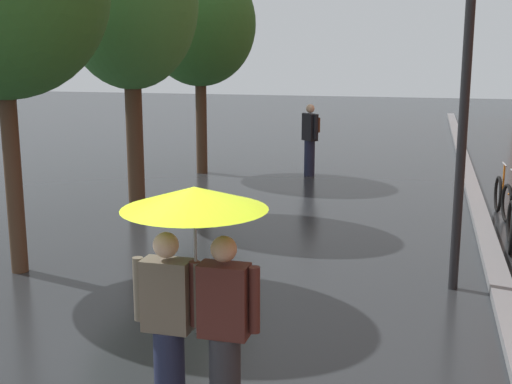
% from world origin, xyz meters
% --- Properties ---
extents(kerb_strip, '(0.30, 36.00, 0.12)m').
position_xyz_m(kerb_strip, '(3.20, 10.00, 0.06)').
color(kerb_strip, slate).
rests_on(kerb_strip, ground).
extents(street_tree_1, '(2.50, 2.50, 5.50)m').
position_xyz_m(street_tree_1, '(-3.20, 6.94, 3.88)').
color(street_tree_1, '#473323').
rests_on(street_tree_1, ground).
extents(street_tree_2, '(2.72, 2.72, 5.16)m').
position_xyz_m(street_tree_2, '(-3.29, 11.13, 3.64)').
color(street_tree_2, '#473323').
rests_on(street_tree_2, ground).
extents(couple_under_umbrella, '(1.17, 1.17, 2.02)m').
position_xyz_m(couple_under_umbrella, '(0.42, 0.01, 1.38)').
color(couple_under_umbrella, '#1E233D').
rests_on(couple_under_umbrella, ground).
extents(street_lamp_post, '(0.24, 0.24, 4.19)m').
position_xyz_m(street_lamp_post, '(2.60, 3.89, 2.45)').
color(street_lamp_post, black).
rests_on(street_lamp_post, ground).
extents(pedestrian_walking_midground, '(0.46, 0.46, 1.76)m').
position_xyz_m(pedestrian_walking_midground, '(-0.59, 11.42, 0.93)').
color(pedestrian_walking_midground, '#1E233D').
rests_on(pedestrian_walking_midground, ground).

